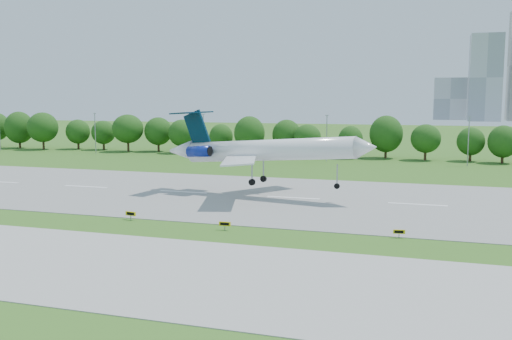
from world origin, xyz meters
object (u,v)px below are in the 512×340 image
(airliner, at_px, (258,150))
(service_vehicle_b, at_px, (193,154))
(service_vehicle_a, at_px, (197,156))
(taxi_sign_left, at_px, (131,214))

(airliner, height_order, service_vehicle_b, airliner)
(airliner, xyz_separation_m, service_vehicle_b, (-37.47, 57.79, -7.38))
(service_vehicle_a, relative_size, service_vehicle_b, 1.15)
(service_vehicle_a, bearing_deg, service_vehicle_b, 22.75)
(service_vehicle_a, height_order, service_vehicle_b, service_vehicle_a)
(service_vehicle_a, bearing_deg, airliner, -157.70)
(service_vehicle_b, bearing_deg, airliner, -130.59)
(taxi_sign_left, relative_size, service_vehicle_b, 0.48)
(airliner, relative_size, service_vehicle_a, 9.68)
(service_vehicle_b, bearing_deg, taxi_sign_left, -145.53)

